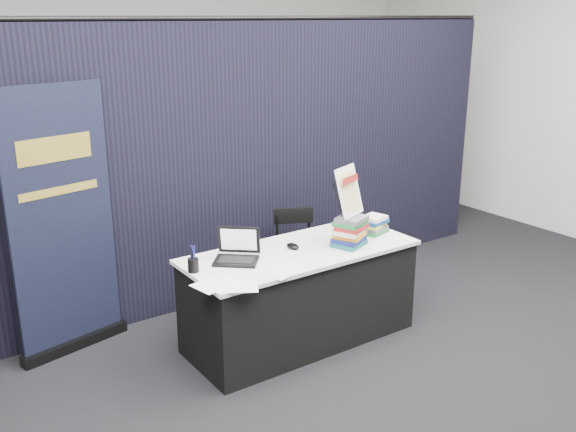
# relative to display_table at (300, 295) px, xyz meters

# --- Properties ---
(floor) EXTENTS (8.00, 8.00, 0.00)m
(floor) POSITION_rel_display_table_xyz_m (0.00, -0.55, -0.38)
(floor) COLOR black
(floor) RESTS_ON ground
(wall_back) EXTENTS (8.00, 0.02, 3.50)m
(wall_back) POSITION_rel_display_table_xyz_m (0.00, 3.45, 1.37)
(wall_back) COLOR beige
(wall_back) RESTS_ON floor
(drape_partition) EXTENTS (6.00, 0.08, 2.40)m
(drape_partition) POSITION_rel_display_table_xyz_m (0.00, 1.05, 0.82)
(drape_partition) COLOR black
(drape_partition) RESTS_ON floor
(display_table) EXTENTS (1.80, 0.75, 0.75)m
(display_table) POSITION_rel_display_table_xyz_m (0.00, 0.00, 0.00)
(display_table) COLOR black
(display_table) RESTS_ON floor
(laptop) EXTENTS (0.37, 0.41, 0.24)m
(laptop) POSITION_rel_display_table_xyz_m (-0.53, 0.10, 0.43)
(laptop) COLOR black
(laptop) RESTS_ON display_table
(mouse) EXTENTS (0.08, 0.12, 0.04)m
(mouse) POSITION_rel_display_table_xyz_m (-0.03, 0.06, 0.39)
(mouse) COLOR black
(mouse) RESTS_ON display_table
(brochure_left) EXTENTS (0.33, 0.26, 0.00)m
(brochure_left) POSITION_rel_display_table_xyz_m (-0.83, -0.20, 0.38)
(brochure_left) COLOR white
(brochure_left) RESTS_ON display_table
(brochure_mid) EXTENTS (0.31, 0.29, 0.00)m
(brochure_mid) POSITION_rel_display_table_xyz_m (-0.74, -0.34, 0.38)
(brochure_mid) COLOR silver
(brochure_mid) RESTS_ON display_table
(brochure_right) EXTENTS (0.37, 0.31, 0.00)m
(brochure_right) POSITION_rel_display_table_xyz_m (-0.33, -0.25, 0.38)
(brochure_right) COLOR silver
(brochure_right) RESTS_ON display_table
(pen_cup) EXTENTS (0.09, 0.09, 0.10)m
(pen_cup) POSITION_rel_display_table_xyz_m (-0.86, 0.07, 0.42)
(pen_cup) COLOR black
(pen_cup) RESTS_ON display_table
(book_stack_tall) EXTENTS (0.30, 0.27, 0.23)m
(book_stack_tall) POSITION_rel_display_table_xyz_m (0.38, -0.14, 0.49)
(book_stack_tall) COLOR #165455
(book_stack_tall) RESTS_ON display_table
(book_stack_short) EXTENTS (0.23, 0.20, 0.14)m
(book_stack_short) POSITION_rel_display_table_xyz_m (0.73, -0.03, 0.44)
(book_stack_short) COLOR #1E7134
(book_stack_short) RESTS_ON display_table
(info_sign) EXTENTS (0.31, 0.21, 0.39)m
(info_sign) POSITION_rel_display_table_xyz_m (0.38, -0.11, 0.79)
(info_sign) COLOR black
(info_sign) RESTS_ON book_stack_tall
(pullup_banner) EXTENTS (0.85, 0.28, 2.00)m
(pullup_banner) POSITION_rel_display_table_xyz_m (-1.49, 0.89, 0.51)
(pullup_banner) COLOR black
(pullup_banner) RESTS_ON floor
(stacking_chair) EXTENTS (0.49, 0.50, 0.82)m
(stacking_chair) POSITION_rel_display_table_xyz_m (0.46, 0.60, 0.08)
(stacking_chair) COLOR black
(stacking_chair) RESTS_ON floor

